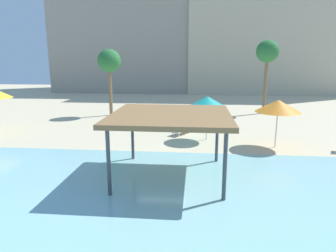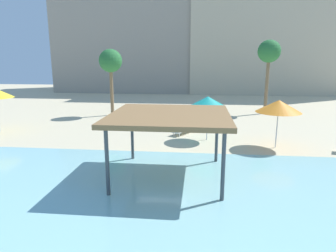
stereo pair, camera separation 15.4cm
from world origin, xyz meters
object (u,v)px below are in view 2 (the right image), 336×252
beach_umbrella_teal_3 (208,101)px  lounge_chair_2 (185,128)px  beach_umbrella_orange_1 (279,106)px  shade_pavilion (170,117)px  palm_tree_1 (111,62)px  palm_tree_0 (269,53)px

beach_umbrella_teal_3 → lounge_chair_2: bearing=134.6°
beach_umbrella_orange_1 → beach_umbrella_teal_3: size_ratio=1.00×
shade_pavilion → palm_tree_1: (-6.18, 13.08, 1.95)m
palm_tree_0 → shade_pavilion: bearing=-114.4°
beach_umbrella_orange_1 → palm_tree_1: 14.40m
beach_umbrella_teal_3 → lounge_chair_2: size_ratio=1.35×
lounge_chair_2 → palm_tree_0: (6.66, 7.90, 4.83)m
lounge_chair_2 → palm_tree_0: bearing=171.9°
shade_pavilion → lounge_chair_2: (0.24, 7.31, -2.15)m
beach_umbrella_teal_3 → palm_tree_0: bearing=60.5°
lounge_chair_2 → shade_pavilion: bearing=30.1°
lounge_chair_2 → palm_tree_0: palm_tree_0 is taller
lounge_chair_2 → palm_tree_1: 9.56m
beach_umbrella_orange_1 → palm_tree_0: size_ratio=0.41×
palm_tree_1 → palm_tree_0: bearing=9.2°
lounge_chair_2 → palm_tree_0: 11.41m
palm_tree_0 → palm_tree_1: bearing=-170.8°
beach_umbrella_teal_3 → palm_tree_1: palm_tree_1 is taller
lounge_chair_2 → beach_umbrella_orange_1: bearing=94.6°
beach_umbrella_teal_3 → palm_tree_1: size_ratio=0.47×
shade_pavilion → palm_tree_0: 16.91m
palm_tree_0 → beach_umbrella_teal_3: bearing=-119.5°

